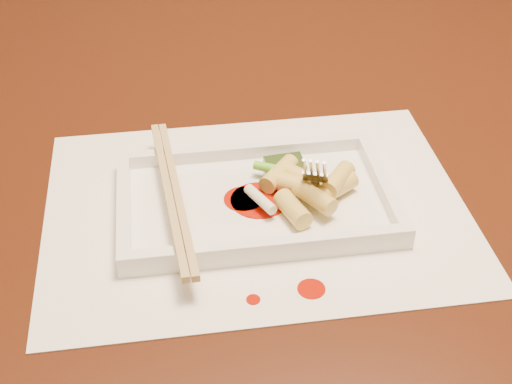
{
  "coord_description": "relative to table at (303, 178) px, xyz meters",
  "views": [
    {
      "loc": [
        -0.16,
        -0.7,
        1.18
      ],
      "look_at": [
        -0.09,
        -0.17,
        0.77
      ],
      "focal_mm": 50.0,
      "sensor_mm": 36.0,
      "label": 1
    }
  ],
  "objects": [
    {
      "name": "rice_cake_1",
      "position": [
        -0.05,
        -0.17,
        0.12
      ],
      "size": [
        0.05,
        0.04,
        0.02
      ],
      "primitive_type": "cylinder",
      "rotation": [
        1.57,
        0.0,
        0.98
      ],
      "color": "#DECF68",
      "rests_on": "plate_base"
    },
    {
      "name": "scallion_green",
      "position": [
        -0.04,
        -0.15,
        0.12
      ],
      "size": [
        0.08,
        0.05,
        0.01
      ],
      "primitive_type": "cylinder",
      "rotation": [
        1.57,
        0.0,
        1.1
      ],
      "color": "#4BAE1C",
      "rests_on": "plate_base"
    },
    {
      "name": "rice_cake_3",
      "position": [
        -0.04,
        -0.16,
        0.12
      ],
      "size": [
        0.04,
        0.04,
        0.02
      ],
      "primitive_type": "cylinder",
      "rotation": [
        1.57,
        0.0,
        0.74
      ],
      "color": "#DECF68",
      "rests_on": "plate_base"
    },
    {
      "name": "rice_cake_0",
      "position": [
        -0.06,
        -0.15,
        0.12
      ],
      "size": [
        0.04,
        0.05,
        0.02
      ],
      "primitive_type": "cylinder",
      "rotation": [
        1.57,
        0.0,
        2.43
      ],
      "color": "#DECF68",
      "rests_on": "plate_base"
    },
    {
      "name": "table",
      "position": [
        0.0,
        0.0,
        0.0
      ],
      "size": [
        1.4,
        0.9,
        0.75
      ],
      "color": "black",
      "rests_on": "ground"
    },
    {
      "name": "rice_cake_4",
      "position": [
        -0.01,
        -0.18,
        0.12
      ],
      "size": [
        0.05,
        0.04,
        0.02
      ],
      "primitive_type": "cylinder",
      "rotation": [
        1.57,
        0.0,
        2.13
      ],
      "color": "#DECF68",
      "rests_on": "plate_base"
    },
    {
      "name": "fork",
      "position": [
        -0.02,
        -0.15,
        0.18
      ],
      "size": [
        0.09,
        0.1,
        0.14
      ],
      "primitive_type": null,
      "color": "silver",
      "rests_on": "plate_base"
    },
    {
      "name": "sauce_splatter_b",
      "position": [
        -0.11,
        -0.29,
        0.1
      ],
      "size": [
        0.01,
        0.01,
        0.0
      ],
      "primitive_type": "cylinder",
      "color": "#9D1204",
      "rests_on": "placemat"
    },
    {
      "name": "sauce_blob_0",
      "position": [
        -0.08,
        -0.17,
        0.11
      ],
      "size": [
        0.06,
        0.06,
        0.0
      ],
      "primitive_type": "cylinder",
      "color": "#9D1204",
      "rests_on": "plate_base"
    },
    {
      "name": "veg_piece",
      "position": [
        -0.05,
        -0.13,
        0.12
      ],
      "size": [
        0.04,
        0.03,
        0.01
      ],
      "primitive_type": "cube",
      "rotation": [
        0.0,
        0.0,
        0.08
      ],
      "color": "black",
      "rests_on": "plate_base"
    },
    {
      "name": "plate_rim_far",
      "position": [
        -0.09,
        -0.1,
        0.12
      ],
      "size": [
        0.26,
        0.01,
        0.01
      ],
      "primitive_type": "cube",
      "color": "white",
      "rests_on": "plate_base"
    },
    {
      "name": "rice_cake_5",
      "position": [
        -0.03,
        -0.2,
        0.13
      ],
      "size": [
        0.04,
        0.05,
        0.02
      ],
      "primitive_type": "cylinder",
      "rotation": [
        1.57,
        0.0,
        0.58
      ],
      "color": "#DECF68",
      "rests_on": "plate_base"
    },
    {
      "name": "rice_cake_2",
      "position": [
        -0.01,
        -0.17,
        0.13
      ],
      "size": [
        0.04,
        0.04,
        0.02
      ],
      "primitive_type": "cylinder",
      "rotation": [
        1.57,
        0.0,
        2.47
      ],
      "color": "#DECF68",
      "rests_on": "plate_base"
    },
    {
      "name": "plate_rim_left",
      "position": [
        -0.21,
        -0.17,
        0.12
      ],
      "size": [
        0.01,
        0.14,
        0.01
      ],
      "primitive_type": "cube",
      "color": "white",
      "rests_on": "plate_base"
    },
    {
      "name": "chopstick_a",
      "position": [
        -0.17,
        -0.17,
        0.13
      ],
      "size": [
        0.02,
        0.23,
        0.01
      ],
      "primitive_type": "cube",
      "rotation": [
        0.0,
        0.0,
        0.07
      ],
      "color": "tan",
      "rests_on": "plate_rim_near"
    },
    {
      "name": "plate_rim_right",
      "position": [
        0.04,
        -0.17,
        0.12
      ],
      "size": [
        0.01,
        0.14,
        0.01
      ],
      "primitive_type": "cube",
      "color": "white",
      "rests_on": "plate_base"
    },
    {
      "name": "chopstick_b",
      "position": [
        -0.16,
        -0.17,
        0.13
      ],
      "size": [
        0.02,
        0.23,
        0.01
      ],
      "primitive_type": "cube",
      "rotation": [
        0.0,
        0.0,
        0.07
      ],
      "color": "tan",
      "rests_on": "plate_rim_near"
    },
    {
      "name": "placemat",
      "position": [
        -0.09,
        -0.17,
        0.1
      ],
      "size": [
        0.4,
        0.3,
        0.0
      ],
      "primitive_type": "cube",
      "color": "white",
      "rests_on": "table"
    },
    {
      "name": "rice_cake_6",
      "position": [
        -0.06,
        -0.2,
        0.12
      ],
      "size": [
        0.03,
        0.04,
        0.02
      ],
      "primitive_type": "cylinder",
      "rotation": [
        1.57,
        0.0,
        0.33
      ],
      "color": "#DECF68",
      "rests_on": "plate_base"
    },
    {
      "name": "plate_base",
      "position": [
        -0.09,
        -0.17,
        0.11
      ],
      "size": [
        0.26,
        0.16,
        0.01
      ],
      "primitive_type": "cube",
      "color": "white",
      "rests_on": "placemat"
    },
    {
      "name": "sauce_blob_1",
      "position": [
        -0.1,
        -0.17,
        0.11
      ],
      "size": [
        0.04,
        0.04,
        0.0
      ],
      "primitive_type": "cylinder",
      "color": "#9D1204",
      "rests_on": "plate_base"
    },
    {
      "name": "scallion_white",
      "position": [
        -0.08,
        -0.19,
        0.12
      ],
      "size": [
        0.03,
        0.04,
        0.01
      ],
      "primitive_type": "cylinder",
      "rotation": [
        1.57,
        0.0,
        0.46
      ],
      "color": "#EAEACC",
      "rests_on": "plate_base"
    },
    {
      "name": "sauce_splatter_a",
      "position": [
        -0.06,
        -0.29,
        0.1
      ],
      "size": [
        0.02,
        0.02,
        0.0
      ],
      "primitive_type": "cylinder",
      "color": "#9D1204",
      "rests_on": "placemat"
    },
    {
      "name": "plate_rim_near",
      "position": [
        -0.09,
        -0.25,
        0.12
      ],
      "size": [
        0.26,
        0.01,
        0.01
      ],
      "primitive_type": "cube",
      "color": "white",
      "rests_on": "plate_base"
    }
  ]
}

